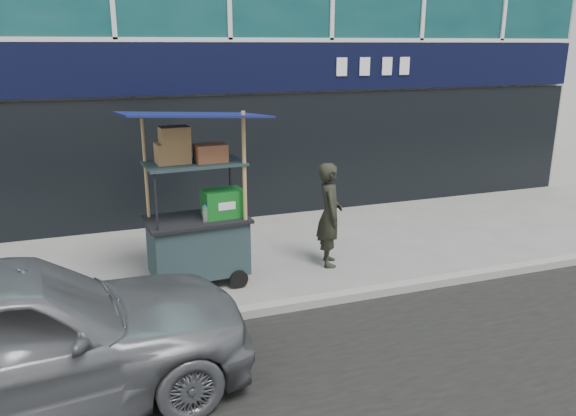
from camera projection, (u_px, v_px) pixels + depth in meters
name	position (u px, v px, depth m)	size (l,w,h in m)	color
ground	(307.00, 300.00, 7.59)	(80.00, 80.00, 0.00)	slate
curb	(313.00, 302.00, 7.40)	(80.00, 0.18, 0.12)	gray
vendor_cart	(199.00, 224.00, 7.89)	(1.96, 1.44, 2.53)	#1B2B2F
vendor_man	(330.00, 215.00, 8.61)	(0.59, 0.39, 1.62)	black
parked_car	(4.00, 341.00, 5.03)	(1.81, 4.50, 1.53)	slate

